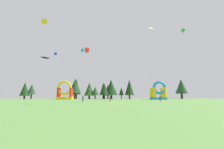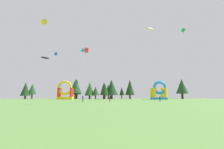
% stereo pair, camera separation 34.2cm
% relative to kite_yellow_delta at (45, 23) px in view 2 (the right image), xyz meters
% --- Properties ---
extents(ground_plane, '(120.00, 120.00, 0.00)m').
position_rel_kite_yellow_delta_xyz_m(ground_plane, '(19.99, -9.45, -23.10)').
color(ground_plane, '#5B8C42').
extents(kite_yellow_delta, '(4.53, 1.82, 24.08)m').
position_rel_kite_yellow_delta_xyz_m(kite_yellow_delta, '(0.00, 0.00, 0.00)').
color(kite_yellow_delta, yellow).
rests_on(kite_yellow_delta, ground_plane).
extents(kite_blue_delta, '(5.91, 2.67, 18.41)m').
position_rel_kite_yellow_delta_xyz_m(kite_blue_delta, '(-0.95, 16.78, -5.45)').
color(kite_blue_delta, blue).
rests_on(kite_blue_delta, ground_plane).
extents(kite_black_parafoil, '(4.52, 1.45, 11.24)m').
position_rel_kite_yellow_delta_xyz_m(kite_black_parafoil, '(2.96, -7.35, -12.34)').
color(kite_black_parafoil, black).
rests_on(kite_black_parafoil, ground_plane).
extents(kite_green_diamond, '(0.86, 4.26, 21.71)m').
position_rel_kite_yellow_delta_xyz_m(kite_green_diamond, '(41.41, -1.12, -2.11)').
color(kite_green_diamond, green).
rests_on(kite_green_diamond, ground_plane).
extents(kite_white_parafoil, '(5.20, 4.25, 21.21)m').
position_rel_kite_yellow_delta_xyz_m(kite_white_parafoil, '(30.67, -2.83, -2.40)').
color(kite_white_parafoil, white).
rests_on(kite_white_parafoil, ground_plane).
extents(kite_red_box, '(2.55, 1.53, 11.04)m').
position_rel_kite_yellow_delta_xyz_m(kite_red_box, '(13.74, -15.41, -12.52)').
color(kite_red_box, red).
rests_on(kite_red_box, ground_plane).
extents(kite_cyan_diamond, '(4.63, 7.37, 20.54)m').
position_rel_kite_yellow_delta_xyz_m(kite_cyan_diamond, '(8.97, 18.75, -3.33)').
color(kite_cyan_diamond, '#19B7CC').
rests_on(kite_cyan_diamond, ground_plane).
extents(person_near_camera, '(0.35, 0.35, 1.57)m').
position_rel_kite_yellow_delta_xyz_m(person_near_camera, '(32.40, -3.96, -22.17)').
color(person_near_camera, navy).
rests_on(person_near_camera, ground_plane).
extents(person_far_side, '(0.40, 0.40, 1.68)m').
position_rel_kite_yellow_delta_xyz_m(person_far_side, '(18.87, -6.51, -22.10)').
color(person_far_side, '#B21E26').
rests_on(person_far_side, ground_plane).
extents(person_midfield, '(0.30, 0.30, 1.74)m').
position_rel_kite_yellow_delta_xyz_m(person_midfield, '(11.92, -3.75, -22.06)').
color(person_midfield, navy).
rests_on(person_midfield, ground_plane).
extents(inflatable_orange_dome, '(6.34, 4.05, 7.94)m').
position_rel_kite_yellow_delta_xyz_m(inflatable_orange_dome, '(1.17, 24.71, -20.16)').
color(inflatable_orange_dome, yellow).
rests_on(inflatable_orange_dome, ground_plane).
extents(inflatable_blue_arch, '(5.91, 4.81, 7.68)m').
position_rel_kite_yellow_delta_xyz_m(inflatable_blue_arch, '(40.59, 20.11, -20.14)').
color(inflatable_blue_arch, '#268CD8').
rests_on(inflatable_blue_arch, ground_plane).
extents(tree_row_0, '(4.39, 4.39, 7.94)m').
position_rel_kite_yellow_delta_xyz_m(tree_row_0, '(-19.14, 32.92, -18.39)').
color(tree_row_0, '#4C331E').
rests_on(tree_row_0, ground_plane).
extents(tree_row_1, '(3.80, 3.80, 7.16)m').
position_rel_kite_yellow_delta_xyz_m(tree_row_1, '(-16.60, 34.35, -18.42)').
color(tree_row_1, '#4C331E').
rests_on(tree_row_1, ground_plane).
extents(tree_row_2, '(6.03, 6.03, 10.09)m').
position_rel_kite_yellow_delta_xyz_m(tree_row_2, '(3.80, 35.79, -16.75)').
color(tree_row_2, '#4C331E').
rests_on(tree_row_2, ground_plane).
extents(tree_row_3, '(4.24, 4.24, 9.72)m').
position_rel_kite_yellow_delta_xyz_m(tree_row_3, '(4.45, 35.72, -17.17)').
color(tree_row_3, '#4C331E').
rests_on(tree_row_3, ground_plane).
extents(tree_row_4, '(4.98, 4.98, 7.84)m').
position_rel_kite_yellow_delta_xyz_m(tree_row_4, '(11.05, 32.31, -18.40)').
color(tree_row_4, '#4C331E').
rests_on(tree_row_4, ground_plane).
extents(tree_row_5, '(3.33, 3.33, 5.84)m').
position_rel_kite_yellow_delta_xyz_m(tree_row_5, '(13.86, 31.38, -19.30)').
color(tree_row_5, '#4C331E').
rests_on(tree_row_5, ground_plane).
extents(tree_row_6, '(3.55, 3.55, 8.16)m').
position_rel_kite_yellow_delta_xyz_m(tree_row_6, '(17.73, 35.12, -18.11)').
color(tree_row_6, '#4C331E').
rests_on(tree_row_6, ground_plane).
extents(tree_row_7, '(4.61, 4.61, 7.70)m').
position_rel_kite_yellow_delta_xyz_m(tree_row_7, '(18.19, 32.51, -18.34)').
color(tree_row_7, '#4C331E').
rests_on(tree_row_7, ground_plane).
extents(tree_row_8, '(3.17, 3.17, 7.31)m').
position_rel_kite_yellow_delta_xyz_m(tree_row_8, '(20.08, 36.40, -18.63)').
color(tree_row_8, '#4C331E').
rests_on(tree_row_8, ground_plane).
extents(tree_row_9, '(6.33, 6.33, 9.44)m').
position_rel_kite_yellow_delta_xyz_m(tree_row_9, '(21.58, 33.86, -17.47)').
color(tree_row_9, '#4C331E').
rests_on(tree_row_9, ground_plane).
extents(tree_row_10, '(2.35, 2.35, 5.88)m').
position_rel_kite_yellow_delta_xyz_m(tree_row_10, '(26.58, 33.59, -19.29)').
color(tree_row_10, '#4C331E').
rests_on(tree_row_10, ground_plane).
extents(tree_row_11, '(4.64, 4.64, 9.56)m').
position_rel_kite_yellow_delta_xyz_m(tree_row_11, '(30.65, 33.56, -17.43)').
color(tree_row_11, '#4C331E').
rests_on(tree_row_11, ground_plane).
extents(tree_row_12, '(6.00, 6.00, 10.07)m').
position_rel_kite_yellow_delta_xyz_m(tree_row_12, '(57.57, 34.46, -16.79)').
color(tree_row_12, '#4C331E').
rests_on(tree_row_12, ground_plane).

